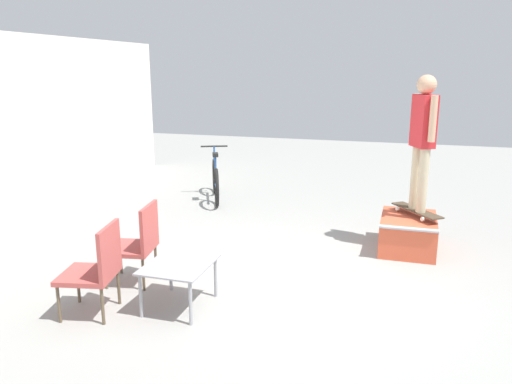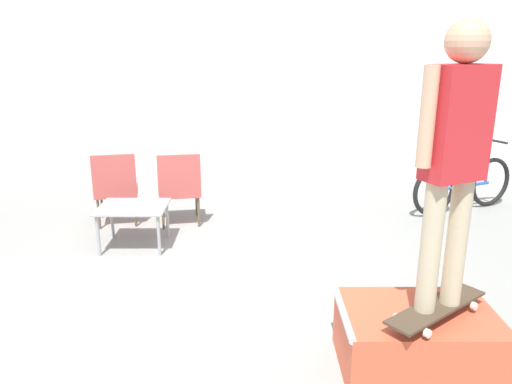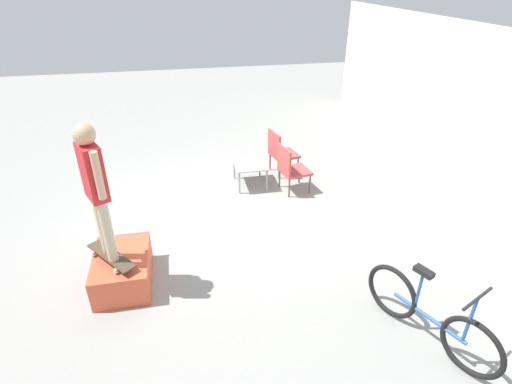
# 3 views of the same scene
# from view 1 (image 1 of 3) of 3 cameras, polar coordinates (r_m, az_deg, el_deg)

# --- Properties ---
(ground_plane) EXTENTS (24.00, 24.00, 0.00)m
(ground_plane) POSITION_cam_1_polar(r_m,az_deg,el_deg) (5.90, 4.27, -10.36)
(ground_plane) COLOR gray
(skate_ramp_box) EXTENTS (1.07, 0.73, 0.47)m
(skate_ramp_box) POSITION_cam_1_polar(r_m,az_deg,el_deg) (7.18, 16.95, -4.51)
(skate_ramp_box) COLOR #DB5638
(skate_ramp_box) RESTS_ON ground_plane
(skateboard_on_ramp) EXTENTS (0.81, 0.69, 0.07)m
(skateboard_on_ramp) POSITION_cam_1_polar(r_m,az_deg,el_deg) (7.18, 17.88, -2.03)
(skateboard_on_ramp) COLOR #473828
(skateboard_on_ramp) RESTS_ON skate_ramp_box
(person_skater) EXTENTS (0.53, 0.34, 1.80)m
(person_skater) POSITION_cam_1_polar(r_m,az_deg,el_deg) (6.97, 18.54, 6.57)
(person_skater) COLOR #C6B793
(person_skater) RESTS_ON skateboard_on_ramp
(coffee_table) EXTENTS (0.76, 0.64, 0.48)m
(coffee_table) POSITION_cam_1_polar(r_m,az_deg,el_deg) (5.26, -8.78, -8.70)
(coffee_table) COLOR #9E9EA3
(coffee_table) RESTS_ON ground_plane
(patio_chair_left) EXTENTS (0.62, 0.62, 0.94)m
(patio_chair_left) POSITION_cam_1_polar(r_m,az_deg,el_deg) (5.26, -17.74, -8.08)
(patio_chair_left) COLOR brown
(patio_chair_left) RESTS_ON ground_plane
(patio_chair_right) EXTENTS (0.60, 0.60, 0.94)m
(patio_chair_right) POSITION_cam_1_polar(r_m,az_deg,el_deg) (5.89, -13.33, -5.41)
(patio_chair_right) COLOR brown
(patio_chair_right) RESTS_ON ground_plane
(bicycle) EXTENTS (1.60, 0.79, 0.98)m
(bicycle) POSITION_cam_1_polar(r_m,az_deg,el_deg) (9.45, -4.65, 1.35)
(bicycle) COLOR black
(bicycle) RESTS_ON ground_plane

